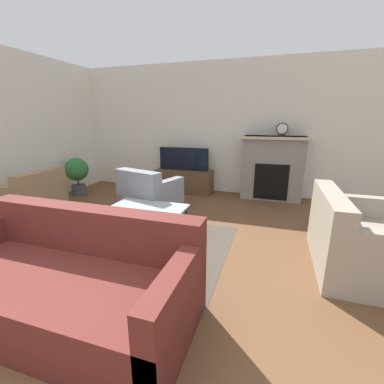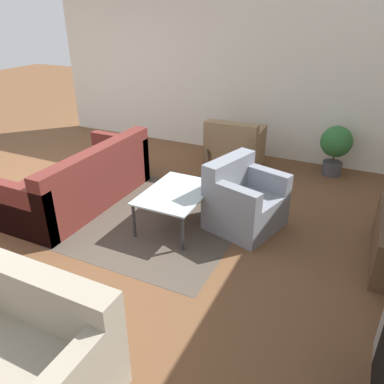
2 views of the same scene
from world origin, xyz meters
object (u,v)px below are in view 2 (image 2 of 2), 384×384
(couch_sectional, at_px, (81,183))
(potted_plant, at_px, (336,145))
(coffee_table, at_px, (176,195))
(armchair_accent, at_px, (243,203))
(armchair_by_window, at_px, (234,150))
(couch_loveseat, at_px, (10,368))

(couch_sectional, xyz_separation_m, potted_plant, (-2.43, 2.92, 0.19))
(coffee_table, bearing_deg, armchair_accent, 113.33)
(couch_sectional, relative_size, armchair_by_window, 2.41)
(couch_loveseat, height_order, coffee_table, couch_loveseat)
(couch_sectional, relative_size, couch_loveseat, 1.65)
(couch_loveseat, height_order, armchair_by_window, same)
(armchair_accent, bearing_deg, armchair_by_window, 39.29)
(couch_sectional, distance_m, coffee_table, 1.41)
(armchair_by_window, bearing_deg, coffee_table, 86.71)
(couch_sectional, distance_m, potted_plant, 3.80)
(coffee_table, bearing_deg, couch_loveseat, 1.83)
(armchair_by_window, relative_size, coffee_table, 0.86)
(couch_loveseat, distance_m, potted_plant, 5.08)
(armchair_by_window, bearing_deg, potted_plant, -167.17)
(potted_plant, bearing_deg, coffee_table, -32.24)
(couch_sectional, bearing_deg, armchair_by_window, 144.71)
(armchair_accent, relative_size, coffee_table, 0.96)
(couch_sectional, height_order, coffee_table, couch_sectional)
(coffee_table, bearing_deg, potted_plant, 147.76)
(couch_sectional, xyz_separation_m, armchair_by_window, (-2.02, 1.43, 0.02))
(couch_sectional, height_order, couch_loveseat, same)
(couch_loveseat, height_order, armchair_accent, same)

